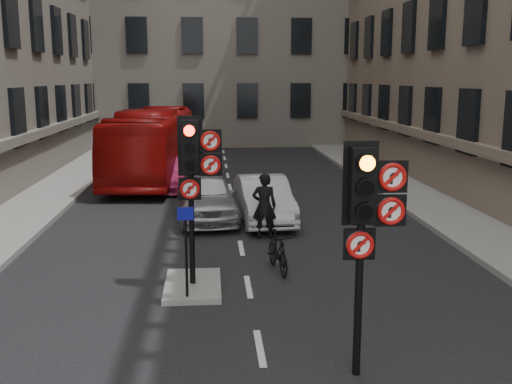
{
  "coord_description": "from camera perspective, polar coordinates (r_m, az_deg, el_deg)",
  "views": [
    {
      "loc": [
        -0.78,
        -7.35,
        4.48
      ],
      "look_at": [
        -0.03,
        2.39,
        2.6
      ],
      "focal_mm": 42.0,
      "sensor_mm": 36.0,
      "label": 1
    }
  ],
  "objects": [
    {
      "name": "motorcyclist",
      "position": [
        16.72,
        0.79,
        -1.34
      ],
      "size": [
        0.72,
        0.51,
        1.87
      ],
      "primitive_type": "imported",
      "rotation": [
        0.0,
        0.0,
        3.05
      ],
      "color": "black",
      "rests_on": "ground"
    },
    {
      "name": "signal_far",
      "position": [
        12.47,
        -5.88,
        2.64
      ],
      "size": [
        0.91,
        0.4,
        3.58
      ],
      "color": "black",
      "rests_on": "centre_island"
    },
    {
      "name": "car_pink",
      "position": [
        24.61,
        -6.94,
        1.82
      ],
      "size": [
        2.14,
        4.5,
        1.27
      ],
      "primitive_type": "imported",
      "rotation": [
        0.0,
        0.0,
        0.09
      ],
      "color": "#EB458E",
      "rests_on": "ground"
    },
    {
      "name": "car_white",
      "position": [
        18.83,
        0.74,
        -0.69
      ],
      "size": [
        1.75,
        4.33,
        1.4
      ],
      "primitive_type": "imported",
      "rotation": [
        0.0,
        0.0,
        0.06
      ],
      "color": "silver",
      "rests_on": "ground"
    },
    {
      "name": "motorcycle",
      "position": [
        14.02,
        2.09,
        -5.71
      ],
      "size": [
        0.69,
        1.63,
        0.95
      ],
      "primitive_type": "imported",
      "rotation": [
        0.0,
        0.0,
        0.16
      ],
      "color": "black",
      "rests_on": "ground"
    },
    {
      "name": "pavement_right",
      "position": [
        21.39,
        17.64,
        -1.5
      ],
      "size": [
        3.0,
        50.0,
        0.16
      ],
      "primitive_type": "cube",
      "color": "gray",
      "rests_on": "ground"
    },
    {
      "name": "signal_near",
      "position": [
        8.85,
        10.56,
        -1.68
      ],
      "size": [
        0.91,
        0.4,
        3.58
      ],
      "color": "black",
      "rests_on": "ground"
    },
    {
      "name": "centre_island",
      "position": [
        13.12,
        -6.03,
        -8.85
      ],
      "size": [
        1.2,
        2.0,
        0.12
      ],
      "primitive_type": "cube",
      "color": "gray",
      "rests_on": "ground"
    },
    {
      "name": "info_sign",
      "position": [
        11.97,
        -6.69,
        -4.5
      ],
      "size": [
        0.32,
        0.11,
        1.85
      ],
      "rotation": [
        0.0,
        0.0,
        0.11
      ],
      "color": "black",
      "rests_on": "centre_island"
    },
    {
      "name": "bus_red",
      "position": [
        27.04,
        -9.81,
        4.52
      ],
      "size": [
        3.27,
        11.28,
        3.11
      ],
      "primitive_type": "imported",
      "rotation": [
        0.0,
        0.0,
        -0.06
      ],
      "color": "maroon",
      "rests_on": "ground"
    },
    {
      "name": "building_far",
      "position": [
        45.69,
        -3.54,
        17.82
      ],
      "size": [
        30.0,
        14.0,
        20.0
      ],
      "primitive_type": "cube",
      "color": "slate",
      "rests_on": "ground"
    },
    {
      "name": "car_silver",
      "position": [
        19.08,
        -4.74,
        -0.38
      ],
      "size": [
        2.15,
        4.6,
        1.52
      ],
      "primitive_type": "imported",
      "rotation": [
        0.0,
        0.0,
        0.08
      ],
      "color": "#9FA0A6",
      "rests_on": "ground"
    },
    {
      "name": "pavement_left",
      "position": [
        20.86,
        -22.21,
        -2.11
      ],
      "size": [
        3.0,
        50.0,
        0.16
      ],
      "primitive_type": "cube",
      "color": "gray",
      "rests_on": "ground"
    }
  ]
}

